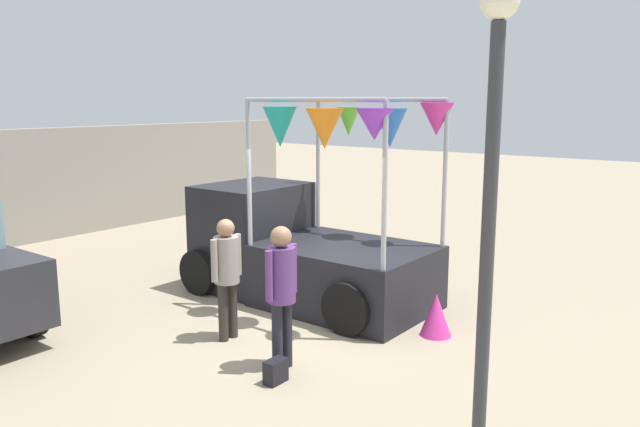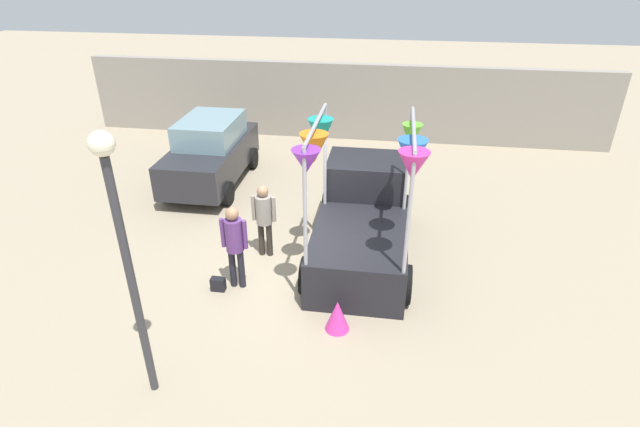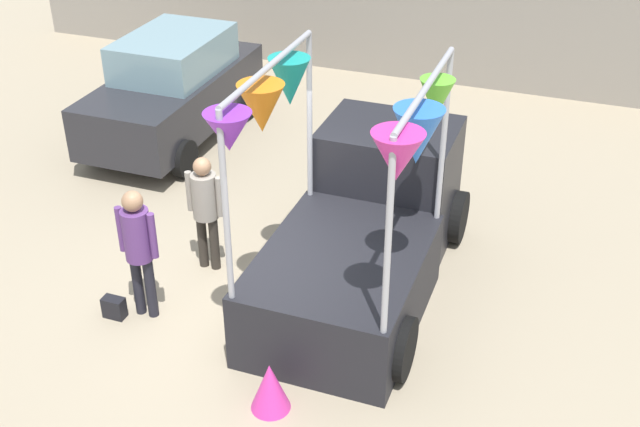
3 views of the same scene
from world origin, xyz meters
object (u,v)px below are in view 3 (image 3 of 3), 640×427
(person_customer, at_px, (138,242))
(person_vendor, at_px, (205,203))
(folded_kite_bundle_magenta, at_px, (270,386))
(vendor_truck, at_px, (366,220))
(parked_car, at_px, (174,88))
(handbag, at_px, (114,308))

(person_customer, height_order, person_vendor, person_customer)
(folded_kite_bundle_magenta, bearing_deg, vendor_truck, 85.14)
(vendor_truck, bearing_deg, parked_car, 146.15)
(vendor_truck, distance_m, person_customer, 2.91)
(person_customer, bearing_deg, parked_car, 114.52)
(parked_car, relative_size, person_vendor, 2.39)
(parked_car, distance_m, handbag, 5.32)
(vendor_truck, relative_size, person_customer, 2.33)
(handbag, bearing_deg, vendor_truck, 35.23)
(parked_car, xyz_separation_m, person_customer, (2.16, -4.73, 0.13))
(person_customer, bearing_deg, person_vendor, 77.39)
(vendor_truck, xyz_separation_m, parked_car, (-4.51, 3.03, 0.04))
(vendor_truck, height_order, parked_car, vendor_truck)
(person_vendor, relative_size, folded_kite_bundle_magenta, 2.79)
(person_customer, distance_m, folded_kite_bundle_magenta, 2.47)
(vendor_truck, distance_m, person_vendor, 2.14)
(person_customer, xyz_separation_m, handbag, (-0.35, -0.20, -0.94))
(vendor_truck, relative_size, folded_kite_bundle_magenta, 6.88)
(person_customer, xyz_separation_m, person_vendor, (0.27, 1.22, -0.07))
(person_vendor, distance_m, folded_kite_bundle_magenta, 2.96)
(vendor_truck, height_order, person_customer, vendor_truck)
(person_vendor, bearing_deg, person_customer, -102.61)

